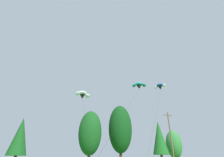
# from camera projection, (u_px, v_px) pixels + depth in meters

# --- Properties ---
(treeline_tree_c) EXTENTS (3.81, 3.81, 10.05)m
(treeline_tree_c) POSITION_uv_depth(u_px,v_px,m) (20.00, 136.00, 34.92)
(treeline_tree_c) COLOR #472D19
(treeline_tree_c) RESTS_ON ground_plane
(treeline_tree_d) EXTENTS (5.05, 5.05, 12.02)m
(treeline_tree_d) POSITION_uv_depth(u_px,v_px,m) (90.00, 133.00, 37.42)
(treeline_tree_d) COLOR #472D19
(treeline_tree_d) RESTS_ON ground_plane
(treeline_tree_e) EXTENTS (5.75, 5.75, 14.64)m
(treeline_tree_e) POSITION_uv_depth(u_px,v_px,m) (120.00, 129.00, 42.27)
(treeline_tree_e) COLOR #472D19
(treeline_tree_e) RESTS_ON ground_plane
(treeline_tree_f) EXTENTS (4.16, 4.16, 11.63)m
(treeline_tree_f) POSITION_uv_depth(u_px,v_px,m) (159.00, 137.00, 45.90)
(treeline_tree_f) COLOR #472D19
(treeline_tree_f) RESTS_ON ground_plane
(treeline_tree_g) EXTENTS (4.41, 4.41, 9.65)m
(treeline_tree_g) POSITION_uv_depth(u_px,v_px,m) (174.00, 144.00, 48.94)
(treeline_tree_g) COLOR #472D19
(treeline_tree_g) RESTS_ON ground_plane
(utility_pole) EXTENTS (2.20, 0.26, 11.05)m
(utility_pole) POSITION_uv_depth(u_px,v_px,m) (171.00, 138.00, 34.28)
(utility_pole) COLOR brown
(utility_pole) RESTS_ON ground_plane
(parafoil_kite_high_white) EXTENTS (2.56, 9.73, 9.92)m
(parafoil_kite_high_white) POSITION_uv_depth(u_px,v_px,m) (83.00, 95.00, 25.95)
(parafoil_kite_high_white) COLOR white
(parafoil_kite_mid_blue_white) EXTENTS (15.86, 17.21, 17.97)m
(parafoil_kite_mid_blue_white) POSITION_uv_depth(u_px,v_px,m) (160.00, 87.00, 43.36)
(parafoil_kite_mid_blue_white) COLOR blue
(parafoil_kite_far_teal) EXTENTS (13.32, 13.27, 14.56)m
(parafoil_kite_far_teal) POSITION_uv_depth(u_px,v_px,m) (139.00, 86.00, 34.37)
(parafoil_kite_far_teal) COLOR teal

